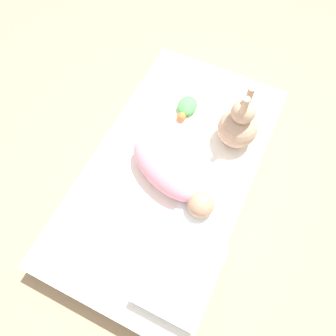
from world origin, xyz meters
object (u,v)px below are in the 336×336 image
(turtle_plush, at_px, (187,107))
(swaddled_baby, at_px, (170,173))
(pillow, at_px, (180,276))
(bunny_plush, at_px, (239,125))

(turtle_plush, bearing_deg, swaddled_baby, 13.41)
(pillow, distance_m, turtle_plush, 0.90)
(swaddled_baby, distance_m, pillow, 0.47)
(swaddled_baby, height_order, bunny_plush, bunny_plush)
(swaddled_baby, height_order, turtle_plush, swaddled_baby)
(pillow, xyz_separation_m, turtle_plush, (-0.83, -0.34, -0.01))
(turtle_plush, bearing_deg, pillow, 22.41)
(bunny_plush, distance_m, turtle_plush, 0.33)
(pillow, xyz_separation_m, bunny_plush, (-0.77, -0.04, 0.08))
(pillow, relative_size, turtle_plush, 2.13)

